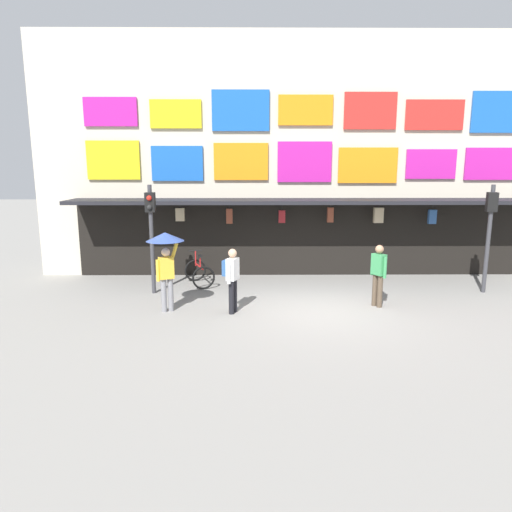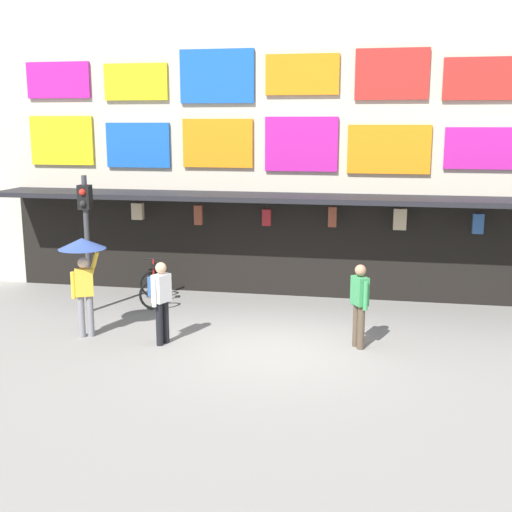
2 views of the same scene
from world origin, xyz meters
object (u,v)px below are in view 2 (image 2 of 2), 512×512
traffic_light_near (86,222)px  pedestrian_in_green (161,296)px  pedestrian_with_umbrella (83,259)px  pedestrian_in_white (359,301)px  bicycle_parked (154,288)px

traffic_light_near → pedestrian_in_green: bearing=-37.9°
pedestrian_with_umbrella → pedestrian_in_white: bearing=3.8°
bicycle_parked → pedestrian_with_umbrella: (-0.53, -2.68, 1.25)m
pedestrian_in_green → pedestrian_in_white: bearing=7.5°
traffic_light_near → pedestrian_in_green: size_ratio=1.90×
bicycle_parked → pedestrian_in_white: 5.57m
traffic_light_near → pedestrian_in_white: bearing=-12.3°
pedestrian_in_white → bicycle_parked: bearing=155.5°
pedestrian_in_green → pedestrian_with_umbrella: size_ratio=0.81×
traffic_light_near → pedestrian_in_white: size_ratio=1.90×
traffic_light_near → pedestrian_with_umbrella: 1.95m
bicycle_parked → pedestrian_with_umbrella: pedestrian_with_umbrella is taller
traffic_light_near → pedestrian_in_white: traffic_light_near is taller
pedestrian_in_green → pedestrian_with_umbrella: pedestrian_with_umbrella is taller
pedestrian_with_umbrella → traffic_light_near: bearing=112.6°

